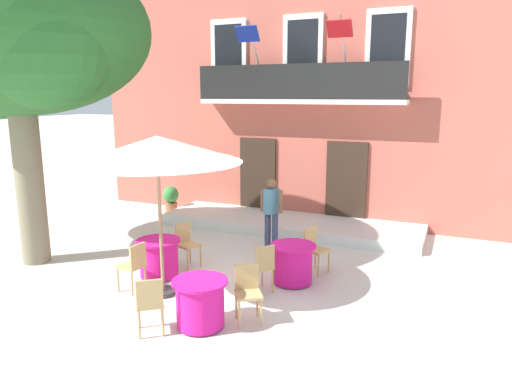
# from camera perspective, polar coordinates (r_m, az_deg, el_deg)

# --- Properties ---
(ground_plane) EXTENTS (120.00, 120.00, 0.00)m
(ground_plane) POSITION_cam_1_polar(r_m,az_deg,el_deg) (9.12, -4.49, -11.00)
(ground_plane) COLOR silver
(building_facade) EXTENTS (13.00, 5.09, 7.50)m
(building_facade) POSITION_cam_1_polar(r_m,az_deg,el_deg) (14.95, 8.08, 12.51)
(building_facade) COLOR #BC5B4C
(building_facade) RESTS_ON ground
(entrance_step_platform) EXTENTS (6.91, 1.90, 0.25)m
(entrance_step_platform) POSITION_cam_1_polar(r_m,az_deg,el_deg) (12.61, 4.00, -3.90)
(entrance_step_platform) COLOR silver
(entrance_step_platform) RESTS_ON ground
(plane_tree) EXTENTS (5.57, 4.89, 6.36)m
(plane_tree) POSITION_cam_1_polar(r_m,az_deg,el_deg) (10.84, -27.32, 16.21)
(plane_tree) COLOR #7F755B
(plane_tree) RESTS_ON ground
(cafe_table_near_tree) EXTENTS (0.86, 0.86, 0.76)m
(cafe_table_near_tree) POSITION_cam_1_polar(r_m,az_deg,el_deg) (9.00, 4.50, -8.63)
(cafe_table_near_tree) COLOR #DB1984
(cafe_table_near_tree) RESTS_ON ground
(cafe_chair_near_tree_0) EXTENTS (0.52, 0.52, 0.91)m
(cafe_chair_near_tree_0) POSITION_cam_1_polar(r_m,az_deg,el_deg) (9.55, 7.08, -6.59)
(cafe_chair_near_tree_0) COLOR tan
(cafe_chair_near_tree_0) RESTS_ON ground
(cafe_chair_near_tree_1) EXTENTS (0.56, 0.56, 0.91)m
(cafe_chair_near_tree_1) POSITION_cam_1_polar(r_m,az_deg,el_deg) (8.49, 0.72, -8.89)
(cafe_chair_near_tree_1) COLOR tan
(cafe_chair_near_tree_1) RESTS_ON ground
(cafe_table_middle) EXTENTS (0.86, 0.86, 0.76)m
(cafe_table_middle) POSITION_cam_1_polar(r_m,az_deg,el_deg) (9.45, -11.73, -7.85)
(cafe_table_middle) COLOR #DB1984
(cafe_table_middle) RESTS_ON ground
(cafe_chair_middle_0) EXTENTS (0.51, 0.51, 0.91)m
(cafe_chair_middle_0) POSITION_cam_1_polar(r_m,az_deg,el_deg) (9.89, -8.47, -6.00)
(cafe_chair_middle_0) COLOR tan
(cafe_chair_middle_0) RESTS_ON ground
(cafe_chair_middle_1) EXTENTS (0.44, 0.44, 0.91)m
(cafe_chair_middle_1) POSITION_cam_1_polar(r_m,az_deg,el_deg) (8.84, -14.61, -8.43)
(cafe_chair_middle_1) COLOR tan
(cafe_chair_middle_1) RESTS_ON ground
(cafe_table_front) EXTENTS (0.86, 0.86, 0.76)m
(cafe_table_front) POSITION_cam_1_polar(r_m,az_deg,el_deg) (7.43, -6.78, -13.23)
(cafe_table_front) COLOR #DB1984
(cafe_table_front) RESTS_ON ground
(cafe_chair_front_0) EXTENTS (0.55, 0.55, 0.91)m
(cafe_chair_front_0) POSITION_cam_1_polar(r_m,az_deg,el_deg) (7.52, -1.01, -11.70)
(cafe_chair_front_0) COLOR tan
(cafe_chair_front_0) RESTS_ON ground
(cafe_chair_front_1) EXTENTS (0.56, 0.56, 0.91)m
(cafe_chair_front_1) POSITION_cam_1_polar(r_m,az_deg,el_deg) (7.27, -12.76, -12.87)
(cafe_chair_front_1) COLOR tan
(cafe_chair_front_1) RESTS_ON ground
(cafe_umbrella) EXTENTS (2.90, 2.90, 2.85)m
(cafe_umbrella) POSITION_cam_1_polar(r_m,az_deg,el_deg) (8.11, -11.92, 5.06)
(cafe_umbrella) COLOR #997A56
(cafe_umbrella) RESTS_ON ground
(ground_planter_left) EXTENTS (0.46, 0.46, 0.83)m
(ground_planter_left) POSITION_cam_1_polar(r_m,az_deg,el_deg) (14.31, -10.30, -0.77)
(ground_planter_left) COLOR #995638
(ground_planter_left) RESTS_ON ground
(pedestrian_near_entrance) EXTENTS (0.53, 0.38, 1.69)m
(pedestrian_near_entrance) POSITION_cam_1_polar(r_m,az_deg,el_deg) (10.59, 1.89, -2.27)
(pedestrian_near_entrance) COLOR #384260
(pedestrian_near_entrance) RESTS_ON ground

